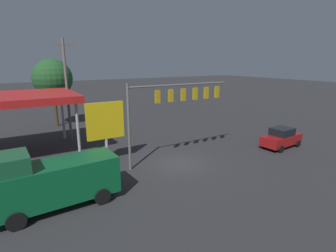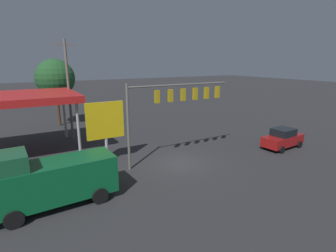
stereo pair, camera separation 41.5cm
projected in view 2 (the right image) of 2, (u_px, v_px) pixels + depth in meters
The scene contains 8 objects.
ground_plane at pixel (180, 163), 21.62m from camera, with size 200.00×200.00×0.00m, color #2D2D30.
traffic_signal_assembly at pixel (176, 99), 21.20m from camera, with size 9.41×0.43×6.62m.
utility_pole at pixel (69, 88), 27.07m from camera, with size 2.40×0.26×10.35m.
gas_station_canopy at pixel (4, 99), 22.09m from camera, with size 11.53×8.12×5.41m.
price_sign at pixel (105, 122), 20.90m from camera, with size 3.03×0.27×5.06m.
delivery_truck at pixel (51, 179), 14.77m from camera, with size 6.89×2.79×3.58m.
sedan_waiting at pixel (283, 138), 25.16m from camera, with size 4.51×2.28×1.93m.
street_tree at pixel (55, 78), 32.75m from camera, with size 4.76×4.76×8.48m.
Camera 2 is at (11.10, 16.96, 8.19)m, focal length 28.00 mm.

